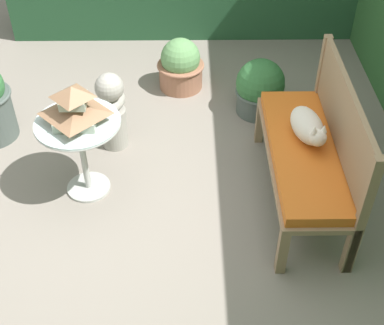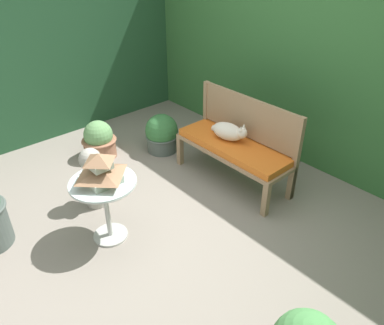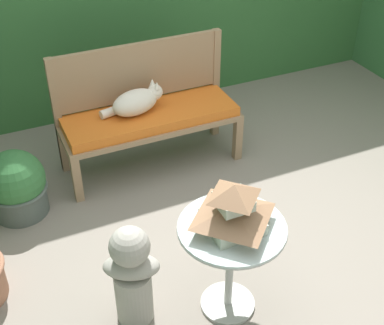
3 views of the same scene
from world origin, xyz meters
name	(u,v)px [view 1 (image 1 of 3)]	position (x,y,z in m)	size (l,w,h in m)	color
ground	(161,217)	(0.00, 0.00, 0.00)	(30.00, 30.00, 0.00)	gray
garden_bench	(303,155)	(-0.19, 0.97, 0.40)	(1.36, 0.47, 0.47)	#937556
bench_backrest	(342,124)	(-0.19, 1.18, 0.66)	(1.36, 0.06, 0.94)	#937556
cat	(308,126)	(-0.29, 0.99, 0.57)	(0.49, 0.26, 0.22)	silver
patio_table	(80,138)	(-0.30, -0.54, 0.48)	(0.58, 0.58, 0.61)	#B7B7B2
pagoda_birdhouse	(75,107)	(-0.30, -0.54, 0.73)	(0.36, 0.36, 0.27)	#B2BCA8
garden_bust	(112,110)	(-0.81, -0.39, 0.34)	(0.35, 0.28, 0.65)	#A39E93
potted_plant_bench_right	(260,89)	(-1.24, 0.80, 0.23)	(0.41, 0.41, 0.49)	#4C5651
potted_plant_bench_left	(181,66)	(-1.64, 0.13, 0.22)	(0.43, 0.43, 0.47)	#9E664C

